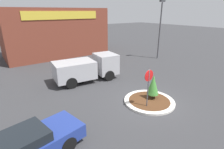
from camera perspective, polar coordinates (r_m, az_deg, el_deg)
The scene contains 8 objects.
ground_plane at distance 11.79m, azimuth 12.01°, elevation -8.82°, with size 120.00×120.00×0.00m, color #38383A.
traffic_island at distance 11.75m, azimuth 12.04°, elevation -8.54°, with size 3.25×3.25×0.13m.
stop_sign at distance 10.40m, azimuth 11.82°, elevation -2.48°, with size 0.68×0.07×2.46m.
island_shrub at distance 11.68m, azimuth 13.29°, elevation -3.25°, with size 0.76×0.76×1.62m.
utility_truck at distance 14.76m, azimuth -8.18°, elevation 2.19°, with size 5.50×2.71×2.10m.
storefront_building at distance 24.66m, azimuth -17.96°, elevation 13.03°, with size 12.51×6.07×5.95m.
parked_sedan_blue at distance 7.96m, azimuth -27.39°, elevation -20.63°, with size 4.98×2.55×1.34m.
light_pole at distance 22.14m, azimuth 15.46°, elevation 15.09°, with size 0.70×0.30×6.76m.
Camera 1 is at (-7.94, -6.66, 5.61)m, focal length 28.00 mm.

